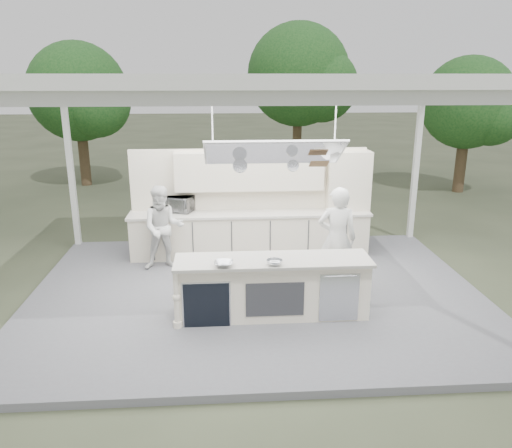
{
  "coord_description": "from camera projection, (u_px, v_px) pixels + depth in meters",
  "views": [
    {
      "loc": [
        -0.58,
        -8.22,
        3.85
      ],
      "look_at": [
        0.02,
        0.4,
        1.26
      ],
      "focal_mm": 35.0,
      "sensor_mm": 36.0,
      "label": 1
    }
  ],
  "objects": [
    {
      "name": "back_counter",
      "position": [
        250.0,
        234.0,
        10.64
      ],
      "size": [
        5.08,
        0.72,
        0.95
      ],
      "color": "beige",
      "rests_on": "stage_deck"
    },
    {
      "name": "toaster_oven",
      "position": [
        178.0,
        204.0,
        10.53
      ],
      "size": [
        0.71,
        0.61,
        0.33
      ],
      "primitive_type": "imported",
      "rotation": [
        0.0,
        0.0,
        -0.4
      ],
      "color": "#B5B8BC",
      "rests_on": "back_counter"
    },
    {
      "name": "stage_deck",
      "position": [
        256.0,
        294.0,
        8.98
      ],
      "size": [
        8.0,
        6.0,
        0.12
      ],
      "primitive_type": "cube",
      "color": "slate",
      "rests_on": "ground"
    },
    {
      "name": "back_wall_unit",
      "position": [
        270.0,
        186.0,
        10.59
      ],
      "size": [
        5.05,
        0.48,
        2.25
      ],
      "color": "beige",
      "rests_on": "stage_deck"
    },
    {
      "name": "sous_chef",
      "position": [
        163.0,
        228.0,
        9.8
      ],
      "size": [
        0.88,
        0.72,
        1.68
      ],
      "primitive_type": "imported",
      "rotation": [
        0.0,
        0.0,
        0.1
      ],
      "color": "silver",
      "rests_on": "stage_deck"
    },
    {
      "name": "tree_cluster",
      "position": [
        232.0,
        92.0,
        17.38
      ],
      "size": [
        19.55,
        9.4,
        5.85
      ],
      "color": "#4F4027",
      "rests_on": "ground"
    },
    {
      "name": "tent",
      "position": [
        257.0,
        84.0,
        7.92
      ],
      "size": [
        8.2,
        6.2,
        3.86
      ],
      "color": "white",
      "rests_on": "ground"
    },
    {
      "name": "ground",
      "position": [
        256.0,
        297.0,
        9.0
      ],
      "size": [
        90.0,
        90.0,
        0.0
      ],
      "primitive_type": "plane",
      "color": "#4C5339",
      "rests_on": "ground"
    },
    {
      "name": "demo_island",
      "position": [
        271.0,
        287.0,
        7.97
      ],
      "size": [
        3.1,
        0.79,
        0.95
      ],
      "color": "beige",
      "rests_on": "stage_deck"
    },
    {
      "name": "bowl_small",
      "position": [
        275.0,
        262.0,
        7.59
      ],
      "size": [
        0.28,
        0.28,
        0.08
      ],
      "primitive_type": "imported",
      "rotation": [
        0.0,
        0.0,
        0.15
      ],
      "color": "silver",
      "rests_on": "demo_island"
    },
    {
      "name": "head_chef",
      "position": [
        337.0,
        239.0,
        8.86
      ],
      "size": [
        0.75,
        0.56,
        1.88
      ],
      "primitive_type": "imported",
      "rotation": [
        0.0,
        0.0,
        2.97
      ],
      "color": "white",
      "rests_on": "stage_deck"
    },
    {
      "name": "bowl_large",
      "position": [
        224.0,
        264.0,
        7.54
      ],
      "size": [
        0.33,
        0.33,
        0.07
      ],
      "primitive_type": "imported",
      "rotation": [
        0.0,
        0.0,
        -0.13
      ],
      "color": "silver",
      "rests_on": "demo_island"
    }
  ]
}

